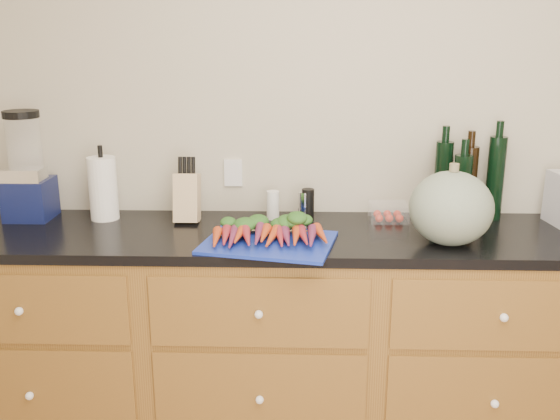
{
  "coord_description": "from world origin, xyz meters",
  "views": [
    {
      "loc": [
        -0.31,
        -1.13,
        1.72
      ],
      "look_at": [
        -0.38,
        1.2,
        1.06
      ],
      "focal_mm": 40.0,
      "sensor_mm": 36.0,
      "label": 1
    }
  ],
  "objects_px": {
    "blender_appliance": "(27,172)",
    "knife_block": "(187,198)",
    "carrots": "(269,232)",
    "paper_towel": "(103,188)",
    "cutting_board": "(269,242)",
    "squash": "(451,208)",
    "tomato_box": "(388,212)"
  },
  "relations": [
    {
      "from": "squash",
      "to": "tomato_box",
      "type": "xyz_separation_m",
      "value": [
        -0.19,
        0.3,
        -0.1
      ]
    },
    {
      "from": "cutting_board",
      "to": "squash",
      "type": "bearing_deg",
      "value": 2.13
    },
    {
      "from": "knife_block",
      "to": "tomato_box",
      "type": "distance_m",
      "value": 0.87
    },
    {
      "from": "paper_towel",
      "to": "blender_appliance",
      "type": "bearing_deg",
      "value": -179.55
    },
    {
      "from": "carrots",
      "to": "knife_block",
      "type": "height_order",
      "value": "knife_block"
    },
    {
      "from": "tomato_box",
      "to": "blender_appliance",
      "type": "bearing_deg",
      "value": -179.54
    },
    {
      "from": "tomato_box",
      "to": "cutting_board",
      "type": "bearing_deg",
      "value": -146.75
    },
    {
      "from": "cutting_board",
      "to": "paper_towel",
      "type": "xyz_separation_m",
      "value": [
        -0.73,
        0.32,
        0.13
      ]
    },
    {
      "from": "cutting_board",
      "to": "blender_appliance",
      "type": "xyz_separation_m",
      "value": [
        -1.06,
        0.32,
        0.2
      ]
    },
    {
      "from": "squash",
      "to": "paper_towel",
      "type": "xyz_separation_m",
      "value": [
        -1.43,
        0.29,
        -0.01
      ]
    },
    {
      "from": "blender_appliance",
      "to": "knife_block",
      "type": "distance_m",
      "value": 0.7
    },
    {
      "from": "carrots",
      "to": "paper_towel",
      "type": "distance_m",
      "value": 0.79
    },
    {
      "from": "carrots",
      "to": "tomato_box",
      "type": "relative_size",
      "value": 2.69
    },
    {
      "from": "carrots",
      "to": "knife_block",
      "type": "bearing_deg",
      "value": 143.86
    },
    {
      "from": "cutting_board",
      "to": "knife_block",
      "type": "xyz_separation_m",
      "value": [
        -0.36,
        0.3,
        0.1
      ]
    },
    {
      "from": "carrots",
      "to": "squash",
      "type": "distance_m",
      "value": 0.7
    },
    {
      "from": "blender_appliance",
      "to": "knife_block",
      "type": "xyz_separation_m",
      "value": [
        0.69,
        -0.02,
        -0.1
      ]
    },
    {
      "from": "blender_appliance",
      "to": "paper_towel",
      "type": "relative_size",
      "value": 1.72
    },
    {
      "from": "knife_block",
      "to": "blender_appliance",
      "type": "bearing_deg",
      "value": 178.56
    },
    {
      "from": "blender_appliance",
      "to": "paper_towel",
      "type": "bearing_deg",
      "value": 0.45
    },
    {
      "from": "carrots",
      "to": "paper_towel",
      "type": "relative_size",
      "value": 1.6
    },
    {
      "from": "cutting_board",
      "to": "carrots",
      "type": "relative_size",
      "value": 1.11
    },
    {
      "from": "carrots",
      "to": "cutting_board",
      "type": "bearing_deg",
      "value": -90.0
    },
    {
      "from": "cutting_board",
      "to": "squash",
      "type": "distance_m",
      "value": 0.71
    },
    {
      "from": "cutting_board",
      "to": "blender_appliance",
      "type": "distance_m",
      "value": 1.12
    },
    {
      "from": "cutting_board",
      "to": "paper_towel",
      "type": "bearing_deg",
      "value": 156.38
    },
    {
      "from": "knife_block",
      "to": "cutting_board",
      "type": "bearing_deg",
      "value": -39.48
    },
    {
      "from": "squash",
      "to": "paper_towel",
      "type": "height_order",
      "value": "squash"
    },
    {
      "from": "squash",
      "to": "blender_appliance",
      "type": "height_order",
      "value": "blender_appliance"
    },
    {
      "from": "cutting_board",
      "to": "blender_appliance",
      "type": "relative_size",
      "value": 1.03
    },
    {
      "from": "blender_appliance",
      "to": "tomato_box",
      "type": "height_order",
      "value": "blender_appliance"
    },
    {
      "from": "carrots",
      "to": "tomato_box",
      "type": "bearing_deg",
      "value": 30.46
    }
  ]
}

